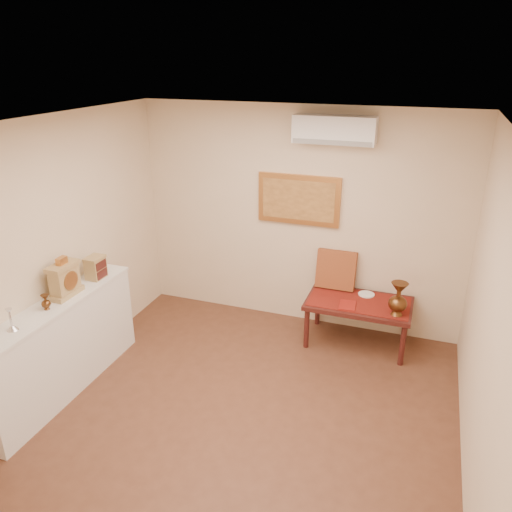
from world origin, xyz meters
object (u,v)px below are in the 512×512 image
at_px(mantel_clock, 65,279).
at_px(low_table, 359,307).
at_px(brass_urn_tall, 399,296).
at_px(wooden_chest, 96,267).
at_px(display_ledge, 61,347).

relative_size(mantel_clock, low_table, 0.34).
distance_m(brass_urn_tall, mantel_clock, 3.47).
bearing_deg(wooden_chest, mantel_clock, -93.12).
distance_m(display_ledge, low_table, 3.27).
height_order(wooden_chest, low_table, wooden_chest).
bearing_deg(brass_urn_tall, display_ledge, -151.39).
bearing_deg(mantel_clock, wooden_chest, 86.88).
xyz_separation_m(display_ledge, mantel_clock, (0.01, 0.20, 0.66)).
xyz_separation_m(brass_urn_tall, low_table, (-0.43, 0.18, -0.30)).
bearing_deg(low_table, display_ledge, -144.90).
height_order(brass_urn_tall, low_table, brass_urn_tall).
bearing_deg(brass_urn_tall, mantel_clock, -154.21).
xyz_separation_m(brass_urn_tall, display_ledge, (-3.11, -1.70, -0.30)).
bearing_deg(mantel_clock, brass_urn_tall, 25.79).
bearing_deg(display_ledge, wooden_chest, 87.33).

